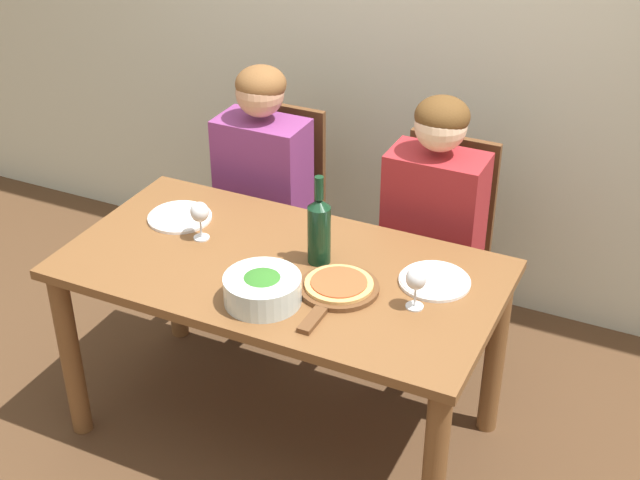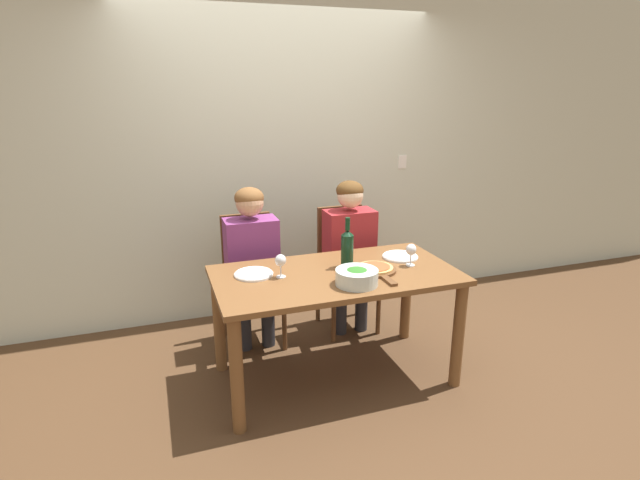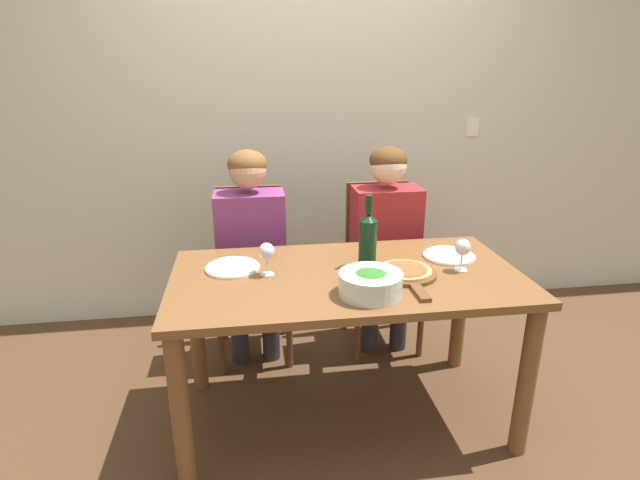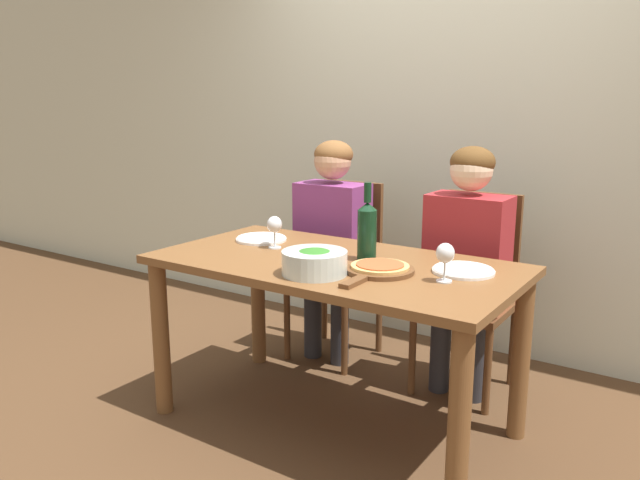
{
  "view_description": "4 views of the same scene",
  "coord_description": "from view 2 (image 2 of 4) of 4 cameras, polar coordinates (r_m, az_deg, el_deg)",
  "views": [
    {
      "loc": [
        1.27,
        -2.34,
        2.45
      ],
      "look_at": [
        0.12,
        0.07,
        0.86
      ],
      "focal_mm": 50.0,
      "sensor_mm": 36.0,
      "label": 1
    },
    {
      "loc": [
        -1.07,
        -2.8,
        1.92
      ],
      "look_at": [
        -0.06,
        0.14,
        0.95
      ],
      "focal_mm": 28.0,
      "sensor_mm": 36.0,
      "label": 2
    },
    {
      "loc": [
        -0.42,
        -2.01,
        1.64
      ],
      "look_at": [
        -0.12,
        0.05,
        0.91
      ],
      "focal_mm": 28.0,
      "sensor_mm": 36.0,
      "label": 3
    },
    {
      "loc": [
        1.39,
        -2.18,
        1.43
      ],
      "look_at": [
        -0.1,
        0.04,
        0.83
      ],
      "focal_mm": 35.0,
      "sensor_mm": 36.0,
      "label": 4
    }
  ],
  "objects": [
    {
      "name": "back_wall",
      "position": [
        4.22,
        -4.2,
        9.59
      ],
      "size": [
        10.0,
        0.06,
        2.7
      ],
      "color": "beige",
      "rests_on": "ground"
    },
    {
      "name": "broccoli_bowl",
      "position": [
        3.02,
        4.22,
        -4.21
      ],
      "size": [
        0.26,
        0.26,
        0.1
      ],
      "color": "silver",
      "rests_on": "dining_table"
    },
    {
      "name": "dinner_plate_right",
      "position": [
        3.53,
        9.15,
        -1.85
      ],
      "size": [
        0.25,
        0.25,
        0.02
      ],
      "color": "white",
      "rests_on": "dining_table"
    },
    {
      "name": "chair_left",
      "position": [
        3.86,
        -7.97,
        -4.09
      ],
      "size": [
        0.42,
        0.42,
        0.98
      ],
      "color": "brown",
      "rests_on": "ground"
    },
    {
      "name": "pizza_on_board",
      "position": [
        3.25,
        6.38,
        -3.35
      ],
      "size": [
        0.27,
        0.41,
        0.04
      ],
      "color": "brown",
      "rests_on": "dining_table"
    },
    {
      "name": "dining_table",
      "position": [
        3.26,
        1.8,
        -5.77
      ],
      "size": [
        1.56,
        0.82,
        0.76
      ],
      "color": "brown",
      "rests_on": "ground"
    },
    {
      "name": "chair_right",
      "position": [
        4.06,
        2.78,
        -2.82
      ],
      "size": [
        0.42,
        0.42,
        0.98
      ],
      "color": "brown",
      "rests_on": "ground"
    },
    {
      "name": "wine_glass_left",
      "position": [
        3.11,
        -4.52,
        -2.47
      ],
      "size": [
        0.07,
        0.07,
        0.15
      ],
      "color": "silver",
      "rests_on": "dining_table"
    },
    {
      "name": "person_woman",
      "position": [
        3.67,
        -7.76,
        -1.55
      ],
      "size": [
        0.47,
        0.51,
        1.22
      ],
      "color": "#28282D",
      "rests_on": "ground"
    },
    {
      "name": "wine_bottle",
      "position": [
        3.28,
        3.13,
        -0.85
      ],
      "size": [
        0.08,
        0.08,
        0.34
      ],
      "color": "black",
      "rests_on": "dining_table"
    },
    {
      "name": "person_man",
      "position": [
        3.88,
        3.47,
        -0.35
      ],
      "size": [
        0.47,
        0.51,
        1.22
      ],
      "color": "#28282D",
      "rests_on": "ground"
    },
    {
      "name": "dinner_plate_left",
      "position": [
        3.2,
        -7.59,
        -3.85
      ],
      "size": [
        0.25,
        0.25,
        0.02
      ],
      "color": "white",
      "rests_on": "dining_table"
    },
    {
      "name": "wine_glass_right",
      "position": [
        3.35,
        10.37,
        -1.21
      ],
      "size": [
        0.07,
        0.07,
        0.15
      ],
      "color": "silver",
      "rests_on": "dining_table"
    },
    {
      "name": "ground_plane",
      "position": [
        3.56,
        1.7,
        -15.28
      ],
      "size": [
        40.0,
        40.0,
        0.0
      ],
      "primitive_type": "plane",
      "color": "#4C331E"
    }
  ]
}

